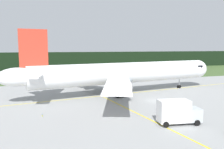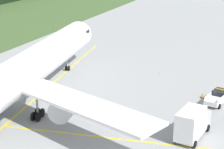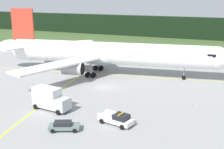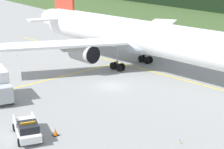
% 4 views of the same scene
% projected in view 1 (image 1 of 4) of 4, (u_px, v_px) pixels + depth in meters
% --- Properties ---
extents(ground, '(320.00, 320.00, 0.00)m').
position_uv_depth(ground, '(154.00, 101.00, 50.36)').
color(ground, gray).
extents(grass_verge, '(320.00, 46.67, 0.04)m').
position_uv_depth(grass_verge, '(96.00, 74.00, 101.81)').
color(grass_verge, '#3E572B').
rests_on(grass_verge, ground).
extents(distant_tree_line, '(288.00, 4.78, 9.14)m').
position_uv_depth(distant_tree_line, '(86.00, 61.00, 122.79)').
color(distant_tree_line, black).
rests_on(distant_tree_line, ground).
extents(taxiway_centerline_main, '(74.78, 11.37, 0.01)m').
position_uv_depth(taxiway_centerline_main, '(125.00, 94.00, 58.31)').
color(taxiway_centerline_main, yellow).
rests_on(taxiway_centerline_main, ground).
extents(taxiway_centerline_spur, '(6.10, 39.22, 0.01)m').
position_uv_depth(taxiway_centerline_spur, '(150.00, 119.00, 37.54)').
color(taxiway_centerline_spur, yellow).
rests_on(taxiway_centerline_spur, ground).
extents(airliner, '(56.89, 42.79, 15.55)m').
position_uv_depth(airliner, '(123.00, 74.00, 57.37)').
color(airliner, white).
rests_on(airliner, ground).
extents(catering_truck, '(6.90, 3.48, 3.98)m').
position_uv_depth(catering_truck, '(177.00, 112.00, 35.03)').
color(catering_truck, '#AFB7BB').
rests_on(catering_truck, ground).
extents(taxiway_edge_light_west, '(0.12, 0.12, 0.47)m').
position_uv_depth(taxiway_edge_light_west, '(42.00, 115.00, 38.96)').
color(taxiway_edge_light_west, yellow).
rests_on(taxiway_edge_light_west, ground).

